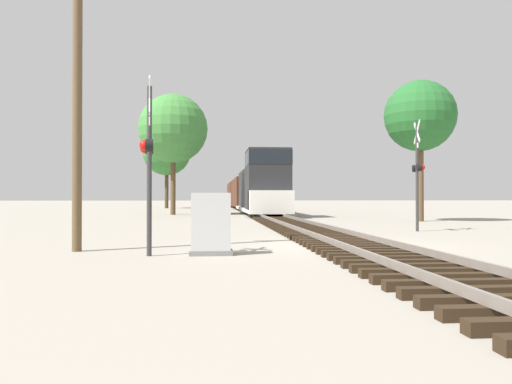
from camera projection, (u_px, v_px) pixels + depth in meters
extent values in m
plane|color=gray|center=(345.00, 246.00, 14.40)|extent=(400.00, 400.00, 0.00)
cube|color=black|center=(489.00, 292.00, 6.93)|extent=(2.60, 0.22, 0.16)
cube|color=black|center=(467.00, 284.00, 7.53)|extent=(2.60, 0.22, 0.16)
cube|color=black|center=(448.00, 278.00, 8.13)|extent=(2.60, 0.22, 0.16)
cube|color=black|center=(432.00, 272.00, 8.73)|extent=(2.60, 0.22, 0.16)
cube|color=black|center=(418.00, 268.00, 9.32)|extent=(2.60, 0.22, 0.16)
cube|color=black|center=(406.00, 263.00, 9.92)|extent=(2.60, 0.22, 0.16)
cube|color=black|center=(395.00, 260.00, 10.52)|extent=(2.60, 0.22, 0.16)
cube|color=black|center=(385.00, 256.00, 11.12)|extent=(2.60, 0.22, 0.16)
cube|color=black|center=(376.00, 253.00, 11.71)|extent=(2.60, 0.22, 0.16)
cube|color=black|center=(368.00, 251.00, 12.31)|extent=(2.60, 0.22, 0.16)
cube|color=black|center=(361.00, 248.00, 12.91)|extent=(2.60, 0.22, 0.16)
cube|color=black|center=(354.00, 246.00, 13.51)|extent=(2.60, 0.22, 0.16)
cube|color=black|center=(348.00, 244.00, 14.10)|extent=(2.60, 0.22, 0.16)
cube|color=black|center=(343.00, 242.00, 14.70)|extent=(2.60, 0.22, 0.16)
cube|color=black|center=(338.00, 240.00, 15.30)|extent=(2.60, 0.22, 0.16)
cube|color=black|center=(333.00, 239.00, 15.90)|extent=(2.60, 0.22, 0.16)
cube|color=black|center=(329.00, 237.00, 16.50)|extent=(2.60, 0.22, 0.16)
cube|color=black|center=(325.00, 236.00, 17.09)|extent=(2.60, 0.22, 0.16)
cube|color=black|center=(321.00, 234.00, 17.69)|extent=(2.60, 0.22, 0.16)
cube|color=black|center=(317.00, 233.00, 18.29)|extent=(2.60, 0.22, 0.16)
cube|color=black|center=(314.00, 232.00, 18.89)|extent=(2.60, 0.22, 0.16)
cube|color=black|center=(311.00, 231.00, 19.48)|extent=(2.60, 0.22, 0.16)
cube|color=black|center=(308.00, 230.00, 20.08)|extent=(2.60, 0.22, 0.16)
cube|color=black|center=(305.00, 229.00, 20.68)|extent=(2.60, 0.22, 0.16)
cube|color=black|center=(302.00, 228.00, 21.28)|extent=(2.60, 0.22, 0.16)
cube|color=black|center=(300.00, 227.00, 21.87)|extent=(2.60, 0.22, 0.16)
cube|color=black|center=(298.00, 226.00, 22.47)|extent=(2.60, 0.22, 0.16)
cube|color=black|center=(295.00, 226.00, 23.07)|extent=(2.60, 0.22, 0.16)
cube|color=black|center=(293.00, 225.00, 23.67)|extent=(2.60, 0.22, 0.16)
cube|color=black|center=(291.00, 224.00, 24.26)|extent=(2.60, 0.22, 0.16)
cube|color=black|center=(289.00, 224.00, 24.86)|extent=(2.60, 0.22, 0.16)
cube|color=black|center=(288.00, 223.00, 25.46)|extent=(2.60, 0.22, 0.16)
cube|color=black|center=(286.00, 222.00, 26.06)|extent=(2.60, 0.22, 0.16)
cube|color=black|center=(284.00, 222.00, 26.66)|extent=(2.60, 0.22, 0.16)
cube|color=black|center=(283.00, 221.00, 27.25)|extent=(2.60, 0.22, 0.16)
cube|color=black|center=(281.00, 221.00, 27.85)|extent=(2.60, 0.22, 0.16)
cube|color=black|center=(280.00, 220.00, 28.45)|extent=(2.60, 0.22, 0.16)
cube|color=black|center=(278.00, 220.00, 29.05)|extent=(2.60, 0.22, 0.16)
cube|color=black|center=(277.00, 219.00, 29.64)|extent=(2.60, 0.22, 0.16)
cube|color=black|center=(276.00, 219.00, 30.24)|extent=(2.60, 0.22, 0.16)
cube|color=black|center=(274.00, 219.00, 30.84)|extent=(2.60, 0.22, 0.16)
cube|color=black|center=(273.00, 218.00, 31.44)|extent=(2.60, 0.22, 0.16)
cube|color=black|center=(272.00, 218.00, 32.03)|extent=(2.60, 0.22, 0.16)
cube|color=black|center=(271.00, 217.00, 32.63)|extent=(2.60, 0.22, 0.16)
cube|color=black|center=(270.00, 217.00, 33.23)|extent=(2.60, 0.22, 0.16)
cube|color=black|center=(269.00, 217.00, 33.83)|extent=(2.60, 0.22, 0.16)
cube|color=slate|center=(321.00, 238.00, 14.34)|extent=(0.07, 160.00, 0.15)
cube|color=slate|center=(370.00, 237.00, 14.47)|extent=(0.07, 160.00, 0.15)
cube|color=#232326|center=(257.00, 190.00, 43.25)|extent=(2.45, 12.28, 3.43)
cube|color=#232326|center=(268.00, 181.00, 34.69)|extent=(2.89, 3.86, 4.39)
cube|color=black|center=(268.00, 159.00, 34.71)|extent=(2.92, 3.90, 0.97)
cube|color=white|center=(271.00, 202.00, 32.75)|extent=(2.89, 1.75, 1.54)
cube|color=white|center=(259.00, 209.00, 40.61)|extent=(2.94, 17.20, 0.24)
cube|color=black|center=(267.00, 210.00, 34.93)|extent=(1.58, 2.20, 1.00)
cube|color=black|center=(254.00, 207.00, 46.29)|extent=(1.58, 2.20, 1.00)
cube|color=#4C2819|center=(245.00, 193.00, 58.36)|extent=(2.74, 15.64, 3.21)
cube|color=black|center=(248.00, 206.00, 53.28)|extent=(1.58, 2.20, 0.90)
cube|color=black|center=(242.00, 205.00, 63.40)|extent=(1.58, 2.20, 0.90)
cube|color=#4C2819|center=(238.00, 194.00, 75.14)|extent=(2.74, 15.64, 3.21)
cube|color=black|center=(240.00, 204.00, 70.06)|extent=(1.58, 2.20, 0.90)
cube|color=black|center=(236.00, 203.00, 80.18)|extent=(1.58, 2.20, 0.90)
cylinder|color=#333333|center=(149.00, 171.00, 11.87)|extent=(0.12, 0.12, 4.05)
cube|color=white|center=(150.00, 99.00, 11.89)|extent=(0.14, 0.92, 0.93)
cube|color=white|center=(150.00, 99.00, 11.89)|extent=(0.14, 0.92, 0.93)
cube|color=black|center=(149.00, 147.00, 11.88)|extent=(0.16, 0.86, 0.06)
cylinder|color=black|center=(149.00, 148.00, 12.22)|extent=(0.21, 0.32, 0.30)
sphere|color=red|center=(145.00, 148.00, 12.20)|extent=(0.26, 0.26, 0.26)
cylinder|color=black|center=(149.00, 145.00, 11.54)|extent=(0.21, 0.32, 0.30)
sphere|color=red|center=(145.00, 145.00, 11.52)|extent=(0.26, 0.26, 0.26)
cube|color=white|center=(149.00, 122.00, 11.89)|extent=(0.07, 0.32, 0.20)
cylinder|color=#333333|center=(417.00, 178.00, 20.49)|extent=(0.12, 0.12, 4.38)
cube|color=white|center=(417.00, 132.00, 20.51)|extent=(0.17, 0.92, 0.93)
cube|color=white|center=(417.00, 132.00, 20.51)|extent=(0.17, 0.92, 0.93)
cube|color=black|center=(417.00, 168.00, 20.50)|extent=(0.19, 0.86, 0.06)
cylinder|color=black|center=(419.00, 168.00, 20.15)|extent=(0.22, 0.32, 0.30)
sphere|color=red|center=(422.00, 168.00, 20.14)|extent=(0.26, 0.26, 0.26)
cylinder|color=black|center=(415.00, 169.00, 20.85)|extent=(0.22, 0.32, 0.30)
sphere|color=red|center=(417.00, 169.00, 20.84)|extent=(0.26, 0.26, 0.26)
cube|color=white|center=(417.00, 146.00, 20.51)|extent=(0.08, 0.32, 0.20)
cube|color=slate|center=(211.00, 252.00, 12.07)|extent=(1.04, 0.57, 0.12)
cube|color=#BCBCBF|center=(211.00, 221.00, 12.08)|extent=(0.94, 0.52, 1.38)
cylinder|color=brown|center=(77.00, 86.00, 12.91)|extent=(0.24, 0.24, 8.57)
cylinder|color=brown|center=(420.00, 179.00, 28.96)|extent=(0.39, 0.39, 4.91)
sphere|color=#236028|center=(420.00, 116.00, 29.00)|extent=(4.12, 4.12, 4.12)
cylinder|color=brown|center=(173.00, 182.00, 39.85)|extent=(0.40, 0.40, 5.24)
sphere|color=#3D7F38|center=(173.00, 129.00, 39.90)|extent=(5.52, 5.52, 5.52)
cylinder|color=#473521|center=(167.00, 187.00, 63.46)|extent=(0.47, 0.47, 5.41)
sphere|color=#337533|center=(167.00, 151.00, 63.51)|extent=(6.12, 6.12, 6.12)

